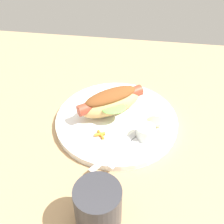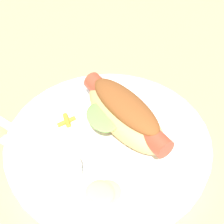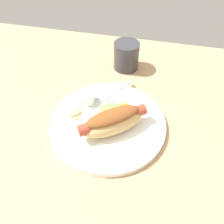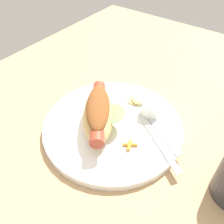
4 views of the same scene
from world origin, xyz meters
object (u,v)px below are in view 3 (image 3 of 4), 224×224
plate (108,123)px  sauce_ramekin (87,99)px  carrot_garnish (124,105)px  drinking_cup (126,56)px  hot_dog (113,121)px  chips_pile (74,113)px  fork (110,94)px  knife (103,93)px

plate → sauce_ramekin: 9.27cm
carrot_garnish → drinking_cup: (3.09, -19.71, 2.56)cm
plate → sauce_ramekin: (7.30, -5.23, 2.31)cm
hot_dog → chips_pile: (11.18, -2.54, -2.65)cm
carrot_garnish → drinking_cup: bearing=-81.1°
chips_pile → fork: bearing=-129.3°
chips_pile → knife: bearing=-120.5°
plate → sauce_ramekin: bearing=-35.6°
plate → hot_dog: hot_dog is taller
hot_dog → carrot_garnish: 9.23cm
fork → drinking_cup: (-1.54, -16.32, 2.71)cm
knife → carrot_garnish: size_ratio=4.73×
hot_dog → sauce_ramekin: size_ratio=3.85×
chips_pile → carrot_garnish: 13.83cm
hot_dog → chips_pile: bearing=130.3°
sauce_ramekin → fork: bearing=-141.3°
knife → chips_pile: size_ratio=2.49×
hot_dog → drinking_cup: drinking_cup is taller
hot_dog → knife: bearing=78.1°
hot_dog → sauce_ramekin: hot_dog is taller
fork → chips_pile: chips_pile is taller
fork → knife: same height
hot_dog → knife: hot_dog is taller
carrot_garnish → drinking_cup: drinking_cup is taller
hot_dog → plate: bearing=90.3°
drinking_cup → sauce_ramekin: bearing=71.0°
hot_dog → sauce_ramekin: bearing=103.3°
fork → chips_pile: bearing=174.8°
fork → chips_pile: (7.77, 9.51, 0.48)cm
chips_pile → drinking_cup: bearing=-109.8°
sauce_ramekin → fork: (-5.64, -4.51, -1.31)cm
fork → drinking_cup: 16.61cm
plate → sauce_ramekin: size_ratio=6.95×
hot_dog → drinking_cup: 28.43cm
plate → knife: (3.86, -9.70, 0.98)cm
drinking_cup → knife: bearing=77.1°
plate → hot_dog: (-1.75, 2.31, 4.13)cm
chips_pile → plate: bearing=178.6°
knife → carrot_garnish: (-6.83, 3.36, 0.18)cm
knife → carrot_garnish: carrot_garnish is taller
sauce_ramekin → chips_pile: 5.49cm
hot_dog → carrot_garnish: (-1.23, -8.65, -2.98)cm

